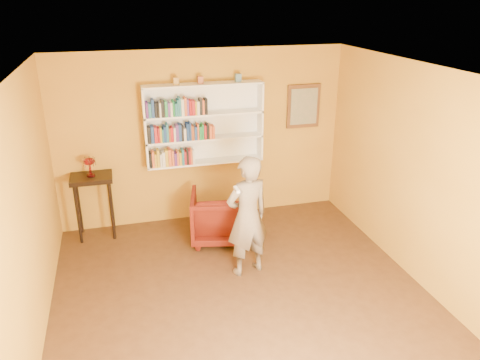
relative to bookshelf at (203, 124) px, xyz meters
name	(u,v)px	position (x,y,z in m)	size (l,w,h in m)	color
room_shell	(247,229)	(0.00, -2.41, -0.58)	(5.30, 5.80, 2.88)	#412815
bookshelf	(203,124)	(0.00, 0.00, 0.00)	(1.80, 0.29, 1.23)	white
books_row_lower	(172,158)	(-0.52, -0.11, -0.46)	(0.67, 0.18, 0.27)	black
books_row_middle	(180,133)	(-0.38, -0.11, -0.09)	(1.00, 0.19, 0.27)	black
books_row_upper	(176,108)	(-0.41, -0.11, 0.29)	(0.90, 0.19, 0.27)	#54287A
ornament_left	(176,81)	(-0.39, -0.06, 0.67)	(0.08, 0.08, 0.11)	#B98A34
ornament_centre	(200,80)	(-0.04, -0.06, 0.67)	(0.08, 0.08, 0.11)	#AA5738
ornament_right	(238,78)	(0.53, -0.06, 0.68)	(0.09, 0.09, 0.12)	slate
framed_painting	(303,106)	(1.65, 0.05, 0.16)	(0.55, 0.05, 0.70)	#553218
console_table	(92,187)	(-1.71, -0.16, -0.79)	(0.59, 0.45, 0.97)	black
ruby_lustre	(89,163)	(-1.71, -0.16, -0.42)	(0.17, 0.17, 0.28)	maroon
armchair	(219,216)	(0.05, -0.75, -1.22)	(0.81, 0.83, 0.76)	#460805
person	(247,216)	(0.21, -1.71, -0.78)	(0.59, 0.39, 1.62)	#6A5C4E
game_remote	(237,190)	(-0.02, -2.03, -0.25)	(0.04, 0.15, 0.04)	white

